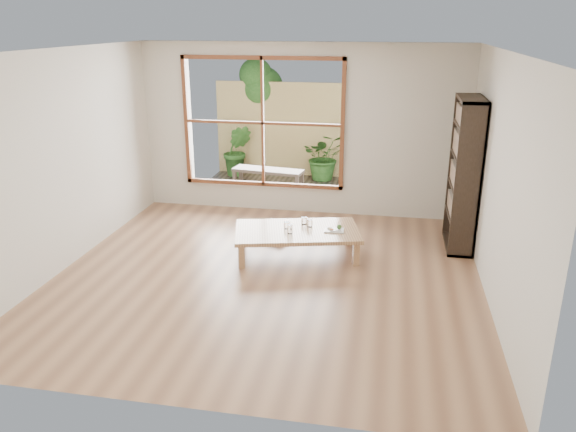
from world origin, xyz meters
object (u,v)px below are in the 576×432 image
(food_tray, at_px, (335,229))
(garden_bench, at_px, (268,172))
(low_table, at_px, (297,233))
(bookshelf, at_px, (464,175))

(food_tray, relative_size, garden_bench, 0.20)
(low_table, height_order, garden_bench, garden_bench)
(low_table, relative_size, garden_bench, 1.36)
(low_table, relative_size, bookshelf, 0.88)
(bookshelf, bearing_deg, garden_bench, 147.20)
(low_table, bearing_deg, bookshelf, 5.11)
(low_table, relative_size, food_tray, 6.75)
(food_tray, bearing_deg, low_table, -177.79)
(low_table, height_order, bookshelf, bookshelf)
(garden_bench, bearing_deg, low_table, -61.70)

